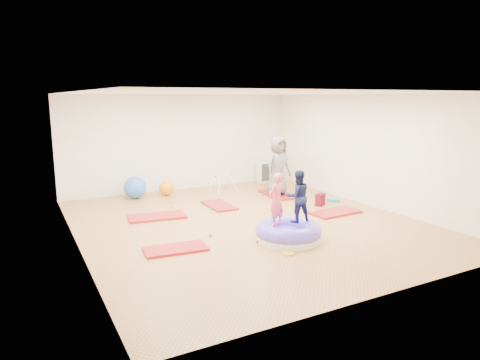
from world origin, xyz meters
TOP-DOWN VIEW (x-y plane):
  - room at (0.00, 0.00)m, footprint 7.01×8.01m
  - gym_mat_front_left at (-1.97, -0.94)m, footprint 1.17×0.67m
  - gym_mat_mid_left at (-1.64, 1.28)m, footprint 1.35×0.80m
  - gym_mat_center_back at (0.07, 1.56)m, footprint 0.58×1.13m
  - gym_mat_right at (2.22, -0.35)m, footprint 1.24×0.67m
  - gym_mat_rear_right at (2.05, 1.89)m, footprint 0.77×1.34m
  - inflatable_cushion at (0.12, -1.45)m, footprint 1.27×1.27m
  - child_pink at (-0.14, -1.40)m, footprint 0.43×0.36m
  - child_navy at (0.37, -1.37)m, footprint 0.57×0.48m
  - adult_caregiver at (1.99, 1.81)m, footprint 0.86×0.64m
  - infant at (1.85, 1.71)m, footprint 0.33×0.34m
  - ball_pit_balls at (0.06, 0.73)m, footprint 3.29×3.62m
  - exercise_ball_blue at (-1.58, 3.42)m, footprint 0.61×0.61m
  - exercise_ball_orange at (-0.70, 3.40)m, footprint 0.42×0.42m
  - infant_play_gym at (0.90, 3.03)m, footprint 0.65×0.62m
  - cube_shelf at (2.85, 3.79)m, footprint 0.66×0.33m
  - balance_disc at (2.98, 0.63)m, footprint 0.36×0.36m
  - backpack at (2.37, 0.42)m, footprint 0.31×0.27m
  - yellow_toy at (-0.30, -2.06)m, footprint 0.22×0.22m

SIDE VIEW (x-z plane):
  - yellow_toy at x=-0.30m, z-range 0.00..0.03m
  - gym_mat_front_left at x=-1.97m, z-range 0.00..0.05m
  - gym_mat_center_back at x=0.07m, z-range 0.00..0.05m
  - gym_mat_right at x=2.22m, z-range 0.00..0.05m
  - gym_mat_mid_left at x=-1.64m, z-range 0.00..0.05m
  - gym_mat_rear_right at x=2.05m, z-range 0.00..0.05m
  - ball_pit_balls at x=0.06m, z-range 0.00..0.07m
  - balance_disc at x=2.98m, z-range 0.00..0.08m
  - infant at x=1.85m, z-range 0.06..0.25m
  - backpack at x=2.37m, z-range 0.00..0.31m
  - inflatable_cushion at x=0.12m, z-range -0.04..0.36m
  - exercise_ball_orange at x=-0.70m, z-range 0.00..0.42m
  - exercise_ball_blue at x=-1.58m, z-range 0.00..0.61m
  - cube_shelf at x=2.85m, z-range 0.00..0.66m
  - infant_play_gym at x=0.90m, z-range 0.08..0.58m
  - adult_caregiver at x=1.99m, z-range 0.05..1.66m
  - child_pink at x=-0.14m, z-range 0.37..1.38m
  - child_navy at x=0.37m, z-range 0.37..1.39m
  - room at x=0.00m, z-range 0.00..2.80m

